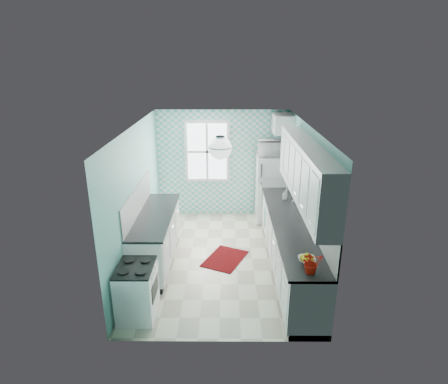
{
  "coord_description": "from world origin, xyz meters",
  "views": [
    {
      "loc": [
        0.09,
        -6.24,
        3.59
      ],
      "look_at": [
        0.05,
        0.25,
        1.25
      ],
      "focal_mm": 30.0,
      "sensor_mm": 36.0,
      "label": 1
    }
  ],
  "objects_px": {
    "fridge": "(271,189)",
    "stove": "(137,290)",
    "sink": "(284,204)",
    "potted_plant": "(312,262)",
    "ceiling_light": "(220,148)",
    "fruit_bowl": "(307,260)",
    "microwave": "(273,148)"
  },
  "relations": [
    {
      "from": "sink",
      "to": "microwave",
      "type": "height_order",
      "value": "microwave"
    },
    {
      "from": "potted_plant",
      "to": "microwave",
      "type": "distance_m",
      "value": 3.85
    },
    {
      "from": "fruit_bowl",
      "to": "potted_plant",
      "type": "relative_size",
      "value": 0.8
    },
    {
      "from": "ceiling_light",
      "to": "fruit_bowl",
      "type": "relative_size",
      "value": 1.46
    },
    {
      "from": "stove",
      "to": "fruit_bowl",
      "type": "distance_m",
      "value": 2.46
    },
    {
      "from": "sink",
      "to": "microwave",
      "type": "bearing_deg",
      "value": 93.96
    },
    {
      "from": "ceiling_light",
      "to": "sink",
      "type": "xyz_separation_m",
      "value": [
        1.2,
        1.28,
        -1.39
      ]
    },
    {
      "from": "sink",
      "to": "potted_plant",
      "type": "height_order",
      "value": "sink"
    },
    {
      "from": "potted_plant",
      "to": "sink",
      "type": "bearing_deg",
      "value": 89.91
    },
    {
      "from": "stove",
      "to": "microwave",
      "type": "bearing_deg",
      "value": 55.83
    },
    {
      "from": "fridge",
      "to": "potted_plant",
      "type": "bearing_deg",
      "value": -88.08
    },
    {
      "from": "stove",
      "to": "sink",
      "type": "bearing_deg",
      "value": 41.09
    },
    {
      "from": "microwave",
      "to": "fridge",
      "type": "bearing_deg",
      "value": 53.18
    },
    {
      "from": "ceiling_light",
      "to": "fridge",
      "type": "distance_m",
      "value": 3.23
    },
    {
      "from": "sink",
      "to": "microwave",
      "type": "relative_size",
      "value": 0.86
    },
    {
      "from": "ceiling_light",
      "to": "potted_plant",
      "type": "bearing_deg",
      "value": -44.8
    },
    {
      "from": "fridge",
      "to": "potted_plant",
      "type": "relative_size",
      "value": 5.13
    },
    {
      "from": "ceiling_light",
      "to": "sink",
      "type": "bearing_deg",
      "value": 46.84
    },
    {
      "from": "ceiling_light",
      "to": "stove",
      "type": "height_order",
      "value": "ceiling_light"
    },
    {
      "from": "fridge",
      "to": "stove",
      "type": "distance_m",
      "value": 4.17
    },
    {
      "from": "fridge",
      "to": "stove",
      "type": "bearing_deg",
      "value": -123.22
    },
    {
      "from": "potted_plant",
      "to": "microwave",
      "type": "relative_size",
      "value": 0.49
    },
    {
      "from": "potted_plant",
      "to": "ceiling_light",
      "type": "bearing_deg",
      "value": 135.2
    },
    {
      "from": "fruit_bowl",
      "to": "microwave",
      "type": "height_order",
      "value": "microwave"
    },
    {
      "from": "ceiling_light",
      "to": "stove",
      "type": "xyz_separation_m",
      "value": [
        -1.2,
        -0.84,
        -1.91
      ]
    },
    {
      "from": "fridge",
      "to": "fruit_bowl",
      "type": "bearing_deg",
      "value": -87.98
    },
    {
      "from": "fridge",
      "to": "fruit_bowl",
      "type": "relative_size",
      "value": 6.41
    },
    {
      "from": "ceiling_light",
      "to": "potted_plant",
      "type": "distance_m",
      "value": 2.09
    },
    {
      "from": "stove",
      "to": "fridge",
      "type": "bearing_deg",
      "value": 55.83
    },
    {
      "from": "stove",
      "to": "microwave",
      "type": "xyz_separation_m",
      "value": [
        2.31,
        3.45,
        1.29
      ]
    },
    {
      "from": "fruit_bowl",
      "to": "sink",
      "type": "bearing_deg",
      "value": 89.9
    },
    {
      "from": "stove",
      "to": "fruit_bowl",
      "type": "bearing_deg",
      "value": -2.18
    }
  ]
}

